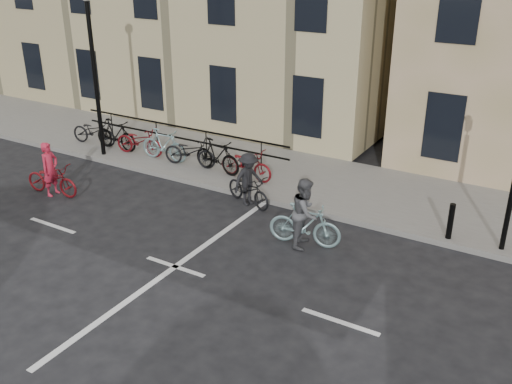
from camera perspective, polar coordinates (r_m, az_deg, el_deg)
The scene contains 8 objects.
ground at distance 13.07m, azimuth -8.07°, elevation -7.42°, with size 120.00×120.00×0.00m, color black.
sidewalk at distance 19.57m, azimuth -6.44°, elevation 3.69°, with size 46.00×4.00×0.15m, color slate.
lamp_post at distance 19.17m, azimuth -16.03°, elevation 13.11°, with size 0.36×0.36×5.28m.
bollard_east at distance 14.39m, azimuth 18.88°, elevation -2.78°, with size 0.14×0.14×0.90m, color black.
parked_bikes at distance 18.88m, azimuth -9.12°, elevation 4.62°, with size 8.30×1.23×1.05m.
cyclist_pink at distance 17.37m, azimuth -19.78°, elevation 1.44°, with size 1.83×0.80×1.58m.
cyclist_grey at distance 13.58m, azimuth 4.94°, elevation -2.68°, with size 1.83×0.94×1.71m.
cyclist_dark at distance 15.70m, azimuth -0.76°, elevation 0.76°, with size 1.79×1.11×1.51m.
Camera 1 is at (7.23, -8.60, 6.67)m, focal length 40.00 mm.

